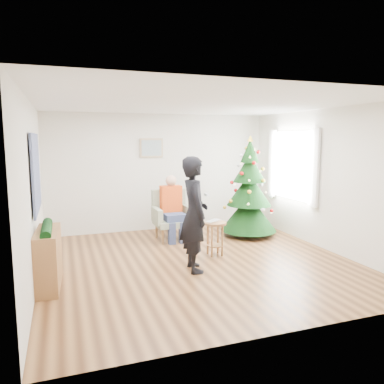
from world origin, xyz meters
name	(u,v)px	position (x,y,z in m)	size (l,w,h in m)	color
floor	(198,262)	(0.00, 0.00, 0.00)	(5.00, 5.00, 0.00)	brown
ceiling	(199,104)	(0.00, 0.00, 2.60)	(5.00, 5.00, 0.00)	white
wall_back	(160,172)	(0.00, 2.50, 1.30)	(5.00, 5.00, 0.00)	silver
wall_front	(284,213)	(0.00, -2.50, 1.30)	(5.00, 5.00, 0.00)	silver
wall_left	(33,192)	(-2.50, 0.00, 1.30)	(5.00, 5.00, 0.00)	silver
wall_right	(325,180)	(2.50, 0.00, 1.30)	(5.00, 5.00, 0.00)	silver
window_panel	(293,165)	(2.47, 1.00, 1.50)	(0.04, 1.30, 1.40)	white
curtains	(291,165)	(2.44, 1.00, 1.50)	(0.05, 1.75, 1.50)	white
christmas_tree	(249,191)	(1.62, 1.30, 0.96)	(1.17, 1.17, 2.12)	#3F2816
stool	(215,238)	(0.41, 0.25, 0.31)	(0.40, 0.40, 0.60)	brown
laptop	(215,221)	(0.41, 0.25, 0.61)	(0.33, 0.21, 0.03)	silver
armchair	(172,221)	(-0.01, 1.54, 0.37)	(0.78, 0.70, 1.00)	gray
seated_person	(173,207)	(-0.01, 1.48, 0.68)	(0.43, 0.62, 1.32)	navy
standing_man	(194,214)	(-0.20, -0.35, 0.89)	(0.65, 0.43, 1.79)	black
game_controller	(206,195)	(-0.01, -0.38, 1.19)	(0.04, 0.13, 0.04)	white
console	(48,258)	(-2.33, -0.30, 0.40)	(0.30, 1.00, 0.80)	brown
garland	(47,229)	(-2.33, -0.30, 0.82)	(0.14, 0.14, 0.90)	black
tapestry	(36,173)	(-2.46, 0.30, 1.55)	(0.03, 1.50, 1.15)	black
framed_picture	(151,148)	(-0.20, 2.46, 1.85)	(0.52, 0.05, 0.42)	tan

